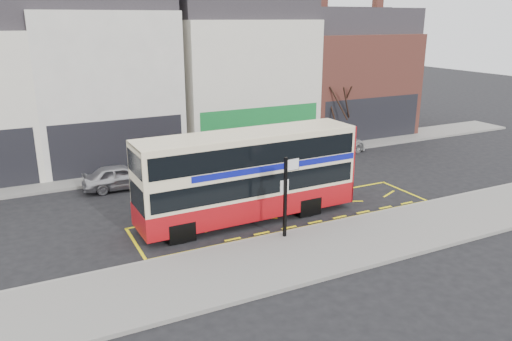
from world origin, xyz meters
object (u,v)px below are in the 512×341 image
car_white (333,143)px  street_tree_right (338,93)px  double_decker_bus (249,174)px  bus_stop_post (287,190)px  car_silver (121,177)px  car_grey (223,162)px

car_white → street_tree_right: size_ratio=0.88×
double_decker_bus → car_white: bearing=36.6°
car_white → bus_stop_post: bearing=132.7°
bus_stop_post → street_tree_right: 16.25m
car_silver → street_tree_right: size_ratio=0.72×
bus_stop_post → double_decker_bus: bearing=93.8°
car_silver → car_white: (14.08, 0.95, 0.03)m
bus_stop_post → street_tree_right: (10.93, 11.93, 1.55)m
street_tree_right → double_decker_bus: bearing=-140.6°
car_silver → street_tree_right: 16.02m
car_silver → double_decker_bus: bearing=-145.4°
car_white → street_tree_right: 3.69m
bus_stop_post → street_tree_right: street_tree_right is taller
double_decker_bus → car_white: (9.86, 7.65, -1.38)m
car_grey → car_white: car_white is taller
car_grey → car_white: (8.20, 0.75, 0.02)m
double_decker_bus → car_grey: 7.23m
car_grey → street_tree_right: street_tree_right is taller
bus_stop_post → car_silver: bus_stop_post is taller
car_silver → car_grey: bearing=-85.7°
car_grey → bus_stop_post: bearing=176.0°
bus_stop_post → car_white: 14.06m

